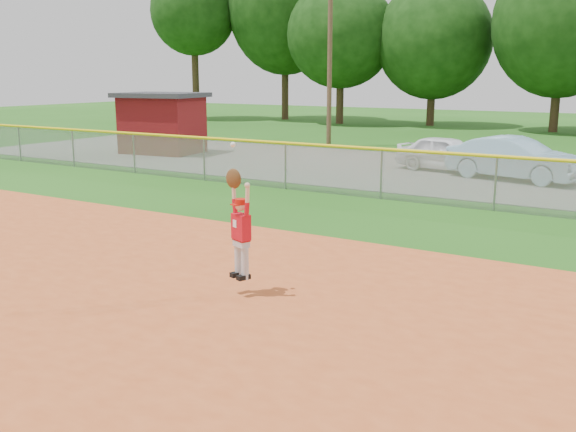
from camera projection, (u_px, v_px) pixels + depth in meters
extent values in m
plane|color=#1F5613|center=(148.00, 295.00, 10.85)|extent=(120.00, 120.00, 0.00)
cube|color=slate|center=(443.00, 173.00, 24.23)|extent=(44.00, 10.00, 0.03)
imported|color=white|center=(447.00, 154.00, 24.49)|extent=(4.12, 2.18, 1.34)
imported|color=#8EBBD5|center=(514.00, 159.00, 22.36)|extent=(4.79, 2.55, 1.50)
cube|color=#570C0D|center=(162.00, 126.00, 30.09)|extent=(3.66, 2.94, 2.62)
cube|color=#333338|center=(161.00, 95.00, 29.78)|extent=(4.13, 3.41, 0.21)
cube|color=gray|center=(381.00, 174.00, 19.05)|extent=(40.00, 0.03, 1.50)
cylinder|color=yellow|center=(382.00, 149.00, 18.89)|extent=(40.00, 0.10, 0.10)
cylinder|color=gray|center=(20.00, 144.00, 27.44)|extent=(0.06, 0.06, 1.50)
cylinder|color=gray|center=(73.00, 148.00, 25.77)|extent=(0.06, 0.06, 1.50)
cylinder|color=gray|center=(134.00, 153.00, 24.09)|extent=(0.06, 0.06, 1.50)
cylinder|color=gray|center=(204.00, 159.00, 22.41)|extent=(0.06, 0.06, 1.50)
cylinder|color=gray|center=(286.00, 166.00, 20.73)|extent=(0.06, 0.06, 1.50)
cylinder|color=gray|center=(381.00, 174.00, 19.05)|extent=(0.06, 0.06, 1.50)
cylinder|color=gray|center=(495.00, 184.00, 17.38)|extent=(0.06, 0.06, 1.50)
cylinder|color=#4C3823|center=(330.00, 57.00, 32.31)|extent=(0.24, 0.24, 9.00)
cylinder|color=#422D1C|center=(196.00, 83.00, 53.23)|extent=(0.56, 0.56, 5.87)
ellipsoid|color=#193F0F|center=(194.00, 11.00, 51.99)|extent=(6.95, 6.95, 7.05)
cylinder|color=#422D1C|center=(285.00, 82.00, 52.70)|extent=(0.56, 0.56, 6.10)
ellipsoid|color=#193F0F|center=(285.00, 6.00, 51.41)|extent=(9.19, 9.19, 10.85)
cylinder|color=#422D1C|center=(340.00, 94.00, 48.29)|extent=(0.56, 0.56, 4.43)
ellipsoid|color=#193F0F|center=(341.00, 34.00, 47.36)|extent=(8.01, 8.01, 7.88)
cylinder|color=#422D1C|center=(431.00, 97.00, 46.41)|extent=(0.56, 0.56, 4.11)
ellipsoid|color=#193F0F|center=(434.00, 40.00, 45.54)|extent=(8.19, 8.19, 8.39)
cylinder|color=#422D1C|center=(556.00, 96.00, 41.16)|extent=(0.56, 0.56, 4.64)
ellipsoid|color=#193F0F|center=(562.00, 22.00, 40.18)|extent=(8.57, 8.57, 9.43)
cylinder|color=silver|center=(238.00, 260.00, 10.75)|extent=(0.16, 0.16, 0.56)
cylinder|color=silver|center=(245.00, 263.00, 10.59)|extent=(0.16, 0.16, 0.56)
cube|color=black|center=(237.00, 274.00, 10.78)|extent=(0.19, 0.25, 0.08)
cube|color=black|center=(243.00, 277.00, 10.62)|extent=(0.19, 0.25, 0.08)
cube|color=silver|center=(241.00, 243.00, 10.60)|extent=(0.33, 0.25, 0.11)
cube|color=maroon|center=(241.00, 239.00, 10.59)|extent=(0.34, 0.27, 0.04)
cube|color=red|center=(241.00, 227.00, 10.54)|extent=(0.38, 0.29, 0.43)
cube|color=white|center=(235.00, 224.00, 10.51)|extent=(0.10, 0.04, 0.12)
sphere|color=beige|center=(241.00, 205.00, 10.46)|extent=(0.25, 0.25, 0.19)
cylinder|color=#B8170B|center=(241.00, 202.00, 10.45)|extent=(0.25, 0.25, 0.09)
cube|color=#B8170B|center=(235.00, 205.00, 10.40)|extent=(0.18, 0.16, 0.02)
cylinder|color=red|center=(235.00, 206.00, 10.61)|extent=(0.13, 0.11, 0.23)
cylinder|color=beige|center=(234.00, 191.00, 10.58)|extent=(0.10, 0.09, 0.25)
ellipsoid|color=#4C2D14|center=(234.00, 179.00, 10.53)|extent=(0.32, 0.23, 0.34)
sphere|color=white|center=(233.00, 145.00, 10.41)|extent=(0.11, 0.11, 0.09)
cylinder|color=red|center=(247.00, 209.00, 10.33)|extent=(0.13, 0.11, 0.23)
cylinder|color=beige|center=(247.00, 195.00, 10.26)|extent=(0.10, 0.09, 0.25)
sphere|color=beige|center=(247.00, 185.00, 10.23)|extent=(0.12, 0.12, 0.09)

